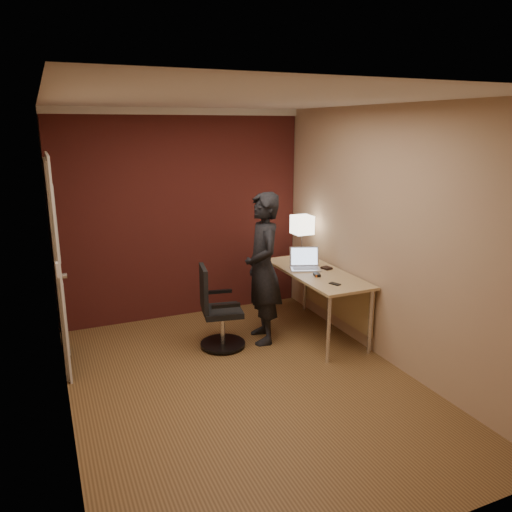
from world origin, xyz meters
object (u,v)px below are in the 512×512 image
desk_lamp (302,225)px  wallet (327,268)px  phone (335,284)px  mouse (317,275)px  person (263,269)px  laptop (305,263)px  office_chair (217,313)px  desk (322,282)px

desk_lamp → wallet: 0.64m
phone → wallet: 0.57m
mouse → person: bearing=171.7°
laptop → office_chair: laptop is taller
desk_lamp → office_chair: size_ratio=0.61×
desk → desk_lamp: (0.03, 0.54, 0.55)m
desk → person: (-0.69, 0.07, 0.22)m
wallet → person: person is taller
mouse → person: (-0.54, 0.22, 0.07)m
office_chair → person: 0.68m
laptop → person: bearing=-169.2°
mouse → office_chair: (-1.06, 0.23, -0.36)m
office_chair → person: size_ratio=0.54×
desk_lamp → office_chair: 1.54m
mouse → wallet: (0.24, 0.20, -0.01)m
desk_lamp → person: (-0.73, -0.48, -0.33)m
desk_lamp → laptop: size_ratio=1.34×
mouse → person: 0.59m
desk → wallet: wallet is taller
desk → desk_lamp: size_ratio=2.80×
phone → office_chair: size_ratio=0.13×
phone → wallet: wallet is taller
phone → desk_lamp: bearing=59.7°
laptop → wallet: size_ratio=3.63×
desk → mouse: mouse is taller
phone → office_chair: (-1.09, 0.55, -0.34)m
office_chair → desk: bearing=-3.6°
laptop → phone: size_ratio=3.47×
desk_lamp → laptop: (-0.16, -0.37, -0.35)m
wallet → office_chair: size_ratio=0.12×
desk → desk_lamp: 0.77m
person → desk_lamp: bearing=133.1°
desk → phone: phone is taller
phone → person: person is taller
laptop → mouse: 0.33m
desk_lamp → office_chair: desk_lamp is taller
wallet → mouse: bearing=-140.7°
office_chair → laptop: bearing=5.2°
desk_lamp → office_chair: (-1.25, -0.47, -0.76)m
phone → mouse: bearing=73.2°
desk → person: 0.73m
phone → wallet: (0.22, 0.52, 0.01)m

